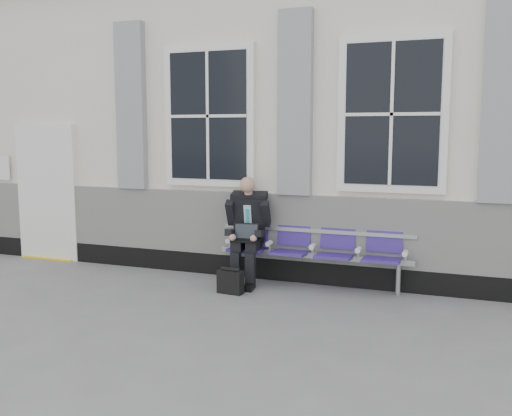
% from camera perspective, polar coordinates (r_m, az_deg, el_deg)
% --- Properties ---
extents(ground, '(70.00, 70.00, 0.00)m').
position_cam_1_polar(ground, '(6.31, 7.92, -11.25)').
color(ground, slate).
rests_on(ground, ground).
extents(station_building, '(14.40, 4.40, 4.49)m').
position_cam_1_polar(station_building, '(9.40, 12.76, 8.59)').
color(station_building, silver).
rests_on(station_building, ground).
extents(bench, '(2.60, 0.47, 0.91)m').
position_cam_1_polar(bench, '(7.55, 5.80, -3.74)').
color(bench, '#9EA0A3').
rests_on(bench, ground).
extents(businessman, '(0.61, 0.82, 1.44)m').
position_cam_1_polar(businessman, '(7.65, -0.84, -1.83)').
color(businessman, black).
rests_on(businessman, ground).
extents(briefcase, '(0.34, 0.17, 0.34)m').
position_cam_1_polar(briefcase, '(7.28, -2.57, -7.35)').
color(briefcase, black).
rests_on(briefcase, ground).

